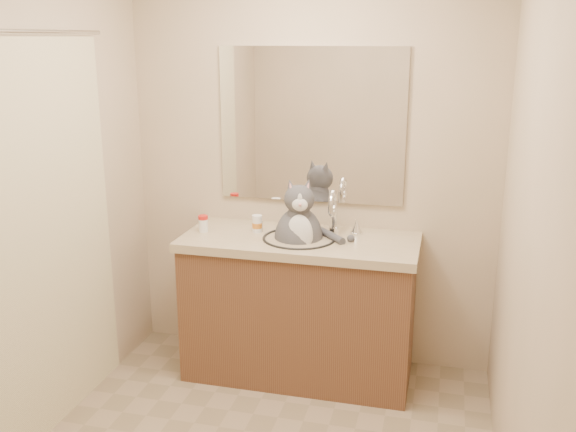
# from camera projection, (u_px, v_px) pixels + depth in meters

# --- Properties ---
(room) EXTENTS (2.22, 2.52, 2.42)m
(room) POSITION_uv_depth(u_px,v_px,m) (247.00, 225.00, 2.64)
(room) COLOR gray
(room) RESTS_ON ground
(vanity) EXTENTS (1.34, 0.59, 1.12)m
(vanity) POSITION_uv_depth(u_px,v_px,m) (300.00, 304.00, 3.75)
(vanity) COLOR brown
(vanity) RESTS_ON ground
(mirror) EXTENTS (1.10, 0.02, 0.90)m
(mirror) POSITION_uv_depth(u_px,v_px,m) (311.00, 126.00, 3.73)
(mirror) COLOR white
(mirror) RESTS_ON room
(shower_curtain) EXTENTS (0.02, 1.30, 1.93)m
(shower_curtain) POSITION_uv_depth(u_px,v_px,m) (42.00, 238.00, 3.03)
(shower_curtain) COLOR beige
(shower_curtain) RESTS_ON ground
(cat) EXTENTS (0.46, 0.37, 0.55)m
(cat) POSITION_uv_depth(u_px,v_px,m) (299.00, 234.00, 3.63)
(cat) COLOR #4D4D53
(cat) RESTS_ON vanity
(pill_bottle_redcap) EXTENTS (0.06, 0.06, 0.10)m
(pill_bottle_redcap) POSITION_uv_depth(u_px,v_px,m) (203.00, 223.00, 3.74)
(pill_bottle_redcap) COLOR white
(pill_bottle_redcap) RESTS_ON vanity
(pill_bottle_orange) EXTENTS (0.07, 0.07, 0.10)m
(pill_bottle_orange) POSITION_uv_depth(u_px,v_px,m) (257.00, 224.00, 3.73)
(pill_bottle_orange) COLOR white
(pill_bottle_orange) RESTS_ON vanity
(grey_canister) EXTENTS (0.05, 0.05, 0.06)m
(grey_canister) POSITION_uv_depth(u_px,v_px,m) (259.00, 226.00, 3.75)
(grey_canister) COLOR slate
(grey_canister) RESTS_ON vanity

